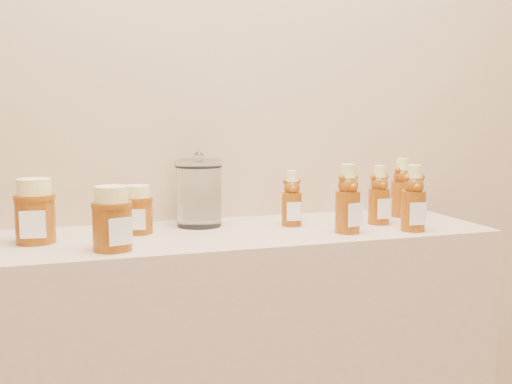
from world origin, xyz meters
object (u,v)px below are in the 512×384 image
object	(u,v)px
bear_bottle_back_left	(292,195)
bear_bottle_front_left	(348,194)
glass_canister	(199,190)
honey_jar_left	(35,211)

from	to	relation	value
bear_bottle_back_left	bear_bottle_front_left	size ratio (longest dim) A/B	0.85
glass_canister	honey_jar_left	bearing A→B (deg)	-168.06
bear_bottle_front_left	glass_canister	bearing A→B (deg)	137.32
bear_bottle_back_left	honey_jar_left	bearing A→B (deg)	-169.80
glass_canister	bear_bottle_front_left	bearing A→B (deg)	-31.72
bear_bottle_back_left	honey_jar_left	world-z (taller)	bear_bottle_back_left
bear_bottle_front_left	honey_jar_left	world-z (taller)	bear_bottle_front_left
bear_bottle_front_left	honey_jar_left	distance (m)	0.73
bear_bottle_front_left	glass_canister	xyz separation A→B (m)	(-0.32, 0.20, -0.00)
honey_jar_left	glass_canister	xyz separation A→B (m)	(0.40, 0.08, 0.02)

